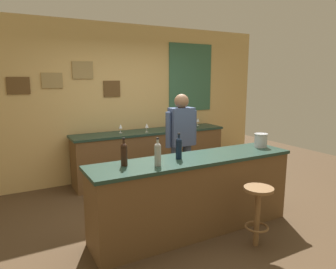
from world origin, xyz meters
TOP-DOWN VIEW (x-y plane):
  - ground_plane at (0.00, 0.00)m, footprint 10.00×10.00m
  - back_wall at (0.02, 2.03)m, footprint 6.00×0.09m
  - bar_counter at (0.00, -0.40)m, footprint 2.57×0.60m
  - side_counter at (0.40, 1.65)m, footprint 2.88×0.56m
  - bartender at (0.35, 0.48)m, footprint 0.52×0.21m
  - bar_stool at (0.42, -1.04)m, footprint 0.32×0.32m
  - wine_bottle_a at (-0.85, -0.33)m, footprint 0.07×0.07m
  - wine_bottle_b at (-0.54, -0.50)m, footprint 0.07×0.07m
  - wine_bottle_c at (-0.20, -0.36)m, footprint 0.07×0.07m
  - ice_bucket at (1.10, -0.36)m, footprint 0.19×0.19m
  - wine_glass_a at (-0.16, 1.70)m, footprint 0.07×0.07m
  - wine_glass_b at (0.28, 1.55)m, footprint 0.07×0.07m
  - wine_glass_c at (1.49, 1.74)m, footprint 0.07×0.07m
  - coffee_mug at (0.80, 1.57)m, footprint 0.13×0.08m

SIDE VIEW (x-z plane):
  - ground_plane at x=0.00m, z-range 0.00..0.00m
  - side_counter at x=0.40m, z-range 0.00..0.90m
  - bar_stool at x=0.42m, z-range 0.12..0.80m
  - bar_counter at x=0.00m, z-range 0.00..0.92m
  - bartender at x=0.35m, z-range 0.13..1.75m
  - coffee_mug at x=0.80m, z-range 0.90..1.00m
  - wine_glass_a at x=-0.16m, z-range 0.93..1.09m
  - wine_glass_b at x=0.28m, z-range 0.93..1.09m
  - wine_glass_c at x=1.49m, z-range 0.93..1.09m
  - ice_bucket at x=1.10m, z-range 0.92..1.11m
  - wine_bottle_a at x=-0.85m, z-range 0.90..1.21m
  - wine_bottle_b at x=-0.54m, z-range 0.90..1.21m
  - wine_bottle_c at x=-0.20m, z-range 0.90..1.21m
  - back_wall at x=0.02m, z-range 0.02..2.82m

